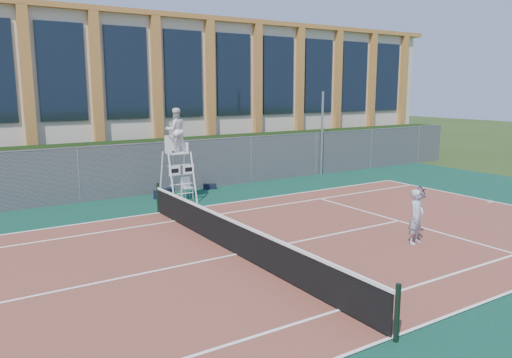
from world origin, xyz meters
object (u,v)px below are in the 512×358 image
steel_pole (322,134)px  tennis_player (416,216)px  umpire_chair (176,133)px  plastic_chair (187,186)px

steel_pole → tennis_player: bearing=-116.9°
umpire_chair → tennis_player: (3.49, -9.01, -1.92)m
steel_pole → plastic_chair: bearing=-170.7°
steel_pole → umpire_chair: (-8.90, -1.65, 0.59)m
steel_pole → umpire_chair: 9.07m
umpire_chair → plastic_chair: 2.31m
umpire_chair → plastic_chair: bearing=27.7°
umpire_chair → plastic_chair: size_ratio=4.29×
steel_pole → plastic_chair: 8.63m
umpire_chair → tennis_player: umpire_chair is taller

